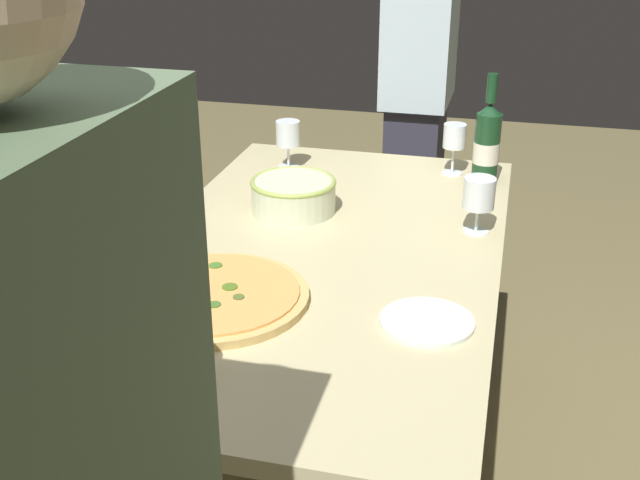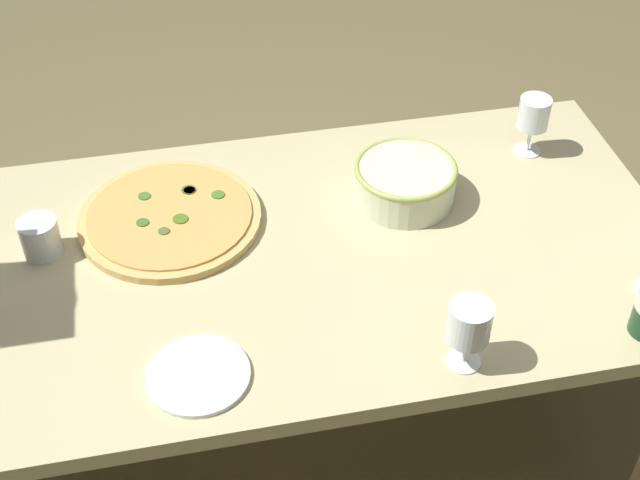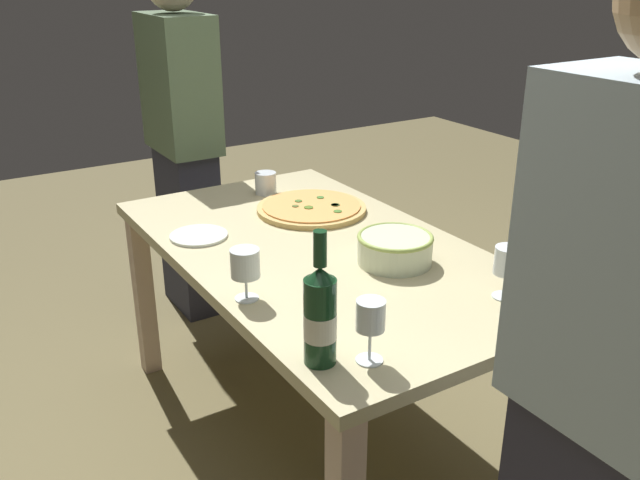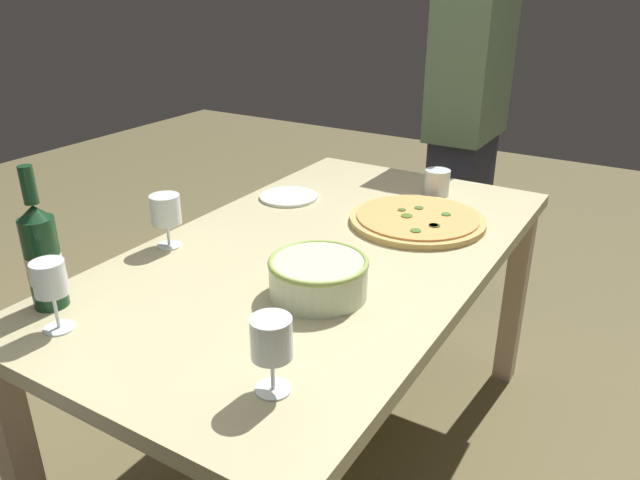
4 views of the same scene
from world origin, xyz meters
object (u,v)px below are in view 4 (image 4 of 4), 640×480
wine_glass_far_left (271,342)px  person_host (465,130)px  serving_bowl (318,276)px  side_plate (289,197)px  dining_table (320,278)px  wine_glass_by_bottle (50,281)px  cup_amber (437,182)px  wine_bottle (43,256)px  pizza (417,219)px  wine_glass_near_pizza (166,212)px

wine_glass_far_left → person_host: 1.81m
serving_bowl → side_plate: bearing=-140.1°
person_host → dining_table: bearing=0.0°
dining_table → wine_glass_by_bottle: bearing=-22.3°
cup_amber → person_host: 0.62m
dining_table → wine_bottle: wine_bottle is taller
pizza → wine_glass_far_left: wine_glass_far_left is taller
side_plate → dining_table: bearing=45.7°
dining_table → cup_amber: bearing=169.5°
dining_table → side_plate: side_plate is taller
wine_bottle → side_plate: bearing=176.0°
wine_bottle → side_plate: 0.91m
pizza → wine_glass_by_bottle: (0.97, -0.43, 0.11)m
dining_table → wine_glass_by_bottle: 0.74m
wine_glass_near_pizza → wine_glass_by_bottle: bearing=13.4°
pizza → side_plate: 0.47m
cup_amber → pizza: bearing=9.7°
pizza → wine_glass_by_bottle: size_ratio=2.58×
dining_table → cup_amber: cup_amber is taller
wine_glass_by_bottle → wine_glass_near_pizza: bearing=-166.6°
pizza → wine_glass_far_left: 0.91m
wine_bottle → person_host: size_ratio=0.20×
wine_glass_near_pizza → side_plate: (-0.51, 0.07, -0.10)m
dining_table → wine_glass_near_pizza: bearing=-61.1°
wine_glass_far_left → person_host: person_host is taller
serving_bowl → cup_amber: 0.83m
wine_glass_far_left → wine_glass_near_pizza: bearing=-121.1°
pizza → wine_glass_near_pizza: 0.75m
wine_glass_by_bottle → wine_glass_far_left: 0.53m
serving_bowl → side_plate: size_ratio=1.20×
wine_glass_near_pizza → serving_bowl: bearing=87.4°
wine_bottle → person_host: 1.84m
pizza → cup_amber: bearing=-170.3°
cup_amber → person_host: person_host is taller
wine_glass_far_left → wine_glass_by_bottle: bearing=-82.5°
pizza → serving_bowl: bearing=-2.6°
dining_table → wine_glass_by_bottle: wine_glass_by_bottle is taller
pizza → wine_glass_near_pizza: (0.52, -0.53, 0.09)m
person_host → side_plate: bearing=-18.8°
wine_glass_by_bottle → side_plate: 0.96m
dining_table → wine_glass_by_bottle: (0.65, -0.27, 0.21)m
wine_glass_near_pizza → wine_glass_far_left: wine_glass_far_left is taller
wine_bottle → wine_glass_by_bottle: size_ratio=2.09×
serving_bowl → wine_glass_by_bottle: size_ratio=1.49×
wine_glass_by_bottle → cup_amber: 1.31m
pizza → cup_amber: cup_amber is taller
wine_glass_far_left → side_plate: (-0.89, -0.56, -0.10)m
person_host → cup_amber: bearing=10.5°
serving_bowl → wine_glass_by_bottle: bearing=-43.5°
wine_glass_far_left → pizza: bearing=-174.0°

